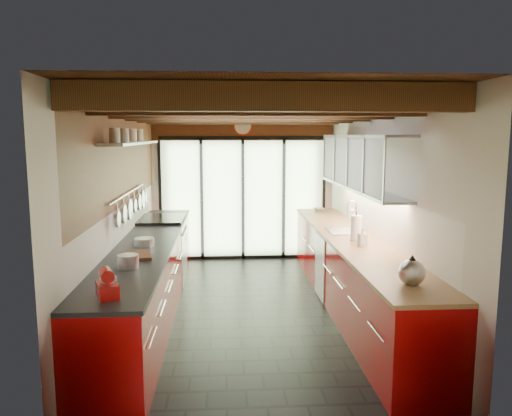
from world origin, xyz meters
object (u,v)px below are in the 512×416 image
bowl (319,209)px  kettle (412,271)px  soap_bottle (363,237)px  paper_towel (356,228)px  stand_mixer (107,285)px

bowl → kettle: bearing=-90.0°
soap_bottle → bowl: bearing=90.0°
soap_bottle → paper_towel: bearing=90.0°
soap_bottle → bowl: soap_bottle is taller
stand_mixer → soap_bottle: stand_mixer is taller
stand_mixer → paper_towel: 3.22m
paper_towel → soap_bottle: (0.00, -0.29, -0.05)m
kettle → bowl: size_ratio=1.65×
kettle → paper_towel: bearing=90.0°
stand_mixer → soap_bottle: 3.05m
stand_mixer → paper_towel: size_ratio=0.83×
stand_mixer → paper_towel: bearing=37.9°
stand_mixer → kettle: (2.54, 0.16, 0.03)m
paper_towel → soap_bottle: 0.29m
paper_towel → soap_bottle: bearing=-90.0°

